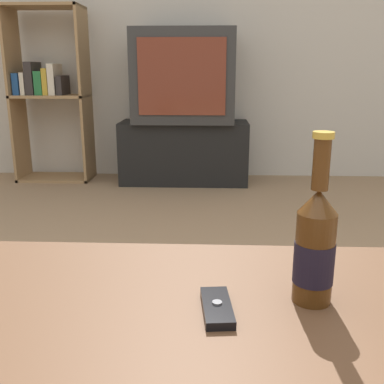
{
  "coord_description": "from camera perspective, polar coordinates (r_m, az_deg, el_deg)",
  "views": [
    {
      "loc": [
        0.12,
        -0.6,
        0.84
      ],
      "look_at": [
        0.08,
        0.37,
        0.57
      ],
      "focal_mm": 42.0,
      "sensor_mm": 36.0,
      "label": 1
    }
  ],
  "objects": [
    {
      "name": "back_wall",
      "position": [
        3.65,
        0.63,
        22.59
      ],
      "size": [
        8.0,
        0.05,
        2.6
      ],
      "color": "beige",
      "rests_on": "ground_plane"
    },
    {
      "name": "coffee_table",
      "position": [
        0.75,
        -7.59,
        -20.85
      ],
      "size": [
        1.07,
        0.62,
        0.47
      ],
      "color": "brown",
      "rests_on": "ground_plane"
    },
    {
      "name": "tv_stand",
      "position": [
        3.42,
        -0.99,
        5.09
      ],
      "size": [
        0.95,
        0.38,
        0.46
      ],
      "color": "black",
      "rests_on": "ground_plane"
    },
    {
      "name": "television",
      "position": [
        3.36,
        -1.04,
        14.47
      ],
      "size": [
        0.73,
        0.49,
        0.65
      ],
      "color": "#2D2D2D",
      "rests_on": "tv_stand"
    },
    {
      "name": "bookshelf",
      "position": [
        3.63,
        -17.85,
        12.08
      ],
      "size": [
        0.55,
        0.3,
        1.28
      ],
      "color": "#99754C",
      "rests_on": "ground_plane"
    },
    {
      "name": "beer_bottle",
      "position": [
        0.74,
        15.35,
        -6.64
      ],
      "size": [
        0.06,
        0.06,
        0.28
      ],
      "color": "#47280F",
      "rests_on": "coffee_table"
    },
    {
      "name": "cell_phone",
      "position": [
        0.73,
        3.2,
        -14.42
      ],
      "size": [
        0.06,
        0.12,
        0.02
      ],
      "rotation": [
        0.0,
        0.0,
        0.1
      ],
      "color": "black",
      "rests_on": "coffee_table"
    }
  ]
}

